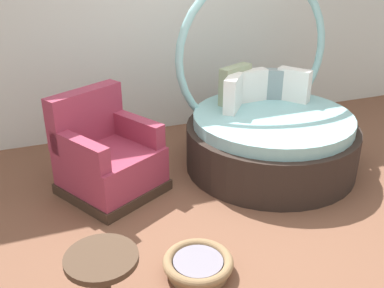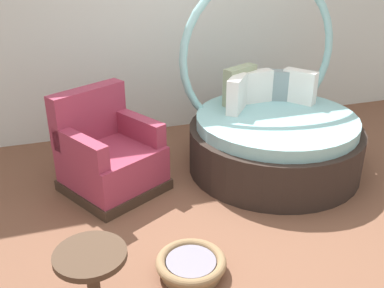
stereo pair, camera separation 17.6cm
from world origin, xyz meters
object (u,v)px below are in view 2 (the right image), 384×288
Objects in this scene: round_daybed at (272,131)px; side_table at (91,265)px; red_armchair at (108,157)px; pet_basket at (191,265)px.

round_daybed reaches higher than side_table.
side_table is (-1.99, -1.55, 0.03)m from round_daybed.
round_daybed is 2.52m from side_table.
red_armchair is 1.46m from pet_basket.
round_daybed is 3.74× the size of side_table.
side_table reaches higher than pet_basket.
red_armchair reaches higher than pet_basket.
pet_basket is 0.81m from side_table.
red_armchair is (-1.66, 0.05, -0.07)m from round_daybed.
round_daybed reaches higher than pet_basket.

